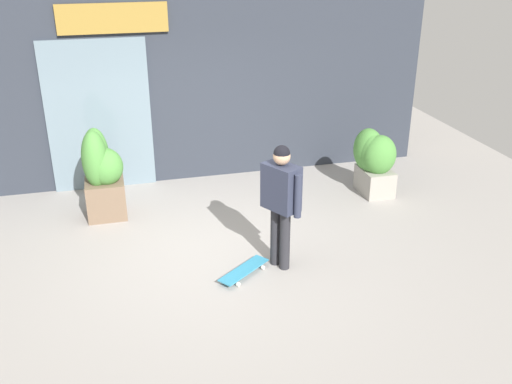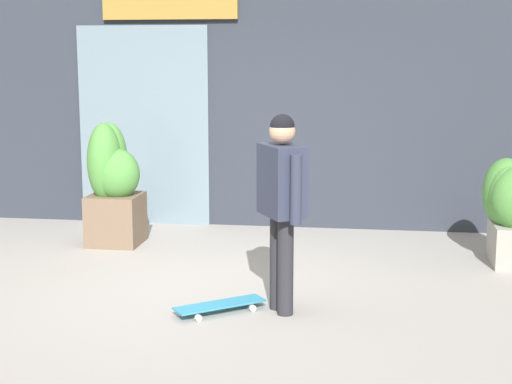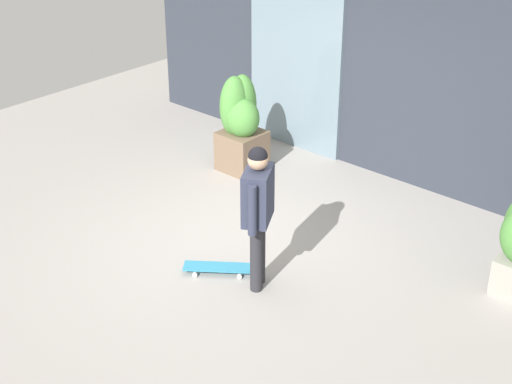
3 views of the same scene
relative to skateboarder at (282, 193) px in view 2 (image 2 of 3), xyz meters
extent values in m
plane|color=#9E9993|center=(-0.66, 0.53, -0.99)|extent=(12.00, 12.00, 0.00)
cube|color=#2D333D|center=(-0.66, 3.30, 0.80)|extent=(8.31, 0.25, 3.57)
cube|color=slate|center=(-2.07, 3.16, 0.23)|extent=(1.62, 0.06, 2.43)
cube|color=olive|center=(-1.71, 3.14, 1.73)|extent=(1.64, 0.05, 0.44)
cylinder|color=#28282D|center=(0.04, -0.07, -0.58)|extent=(0.13, 0.13, 0.80)
cylinder|color=#28282D|center=(-0.04, 0.07, -0.58)|extent=(0.13, 0.13, 0.80)
cube|color=#2D3347|center=(0.00, 0.00, 0.10)|extent=(0.45, 0.52, 0.57)
cylinder|color=#2D3347|center=(0.13, -0.24, 0.07)|extent=(0.09, 0.09, 0.54)
cylinder|color=#2D3347|center=(-0.13, 0.24, 0.07)|extent=(0.09, 0.09, 0.54)
sphere|color=tan|center=(0.00, 0.00, 0.49)|extent=(0.21, 0.21, 0.21)
sphere|color=black|center=(0.00, 0.00, 0.53)|extent=(0.20, 0.20, 0.20)
cube|color=teal|center=(-0.49, -0.10, -0.92)|extent=(0.73, 0.62, 0.02)
cylinder|color=silver|center=(-0.62, -0.34, -0.96)|extent=(0.06, 0.06, 0.05)
cylinder|color=silver|center=(-0.75, -0.16, -0.96)|extent=(0.06, 0.06, 0.05)
cylinder|color=silver|center=(-0.23, -0.04, -0.96)|extent=(0.06, 0.06, 0.05)
cylinder|color=silver|center=(-0.36, 0.14, -0.96)|extent=(0.06, 0.06, 0.05)
cube|color=brown|center=(-2.08, 2.03, -0.71)|extent=(0.56, 0.56, 0.56)
ellipsoid|color=#4C8C3D|center=(-2.17, 1.99, -0.06)|extent=(0.37, 0.45, 0.86)
ellipsoid|color=#4C8C3D|center=(-2.15, 2.13, -0.07)|extent=(0.38, 0.40, 0.85)
ellipsoid|color=#4C8C3D|center=(-2.04, 1.99, -0.19)|extent=(0.51, 0.44, 0.56)
ellipsoid|color=#4C8C3D|center=(2.05, 1.91, -0.28)|extent=(0.46, 0.58, 0.70)
ellipsoid|color=#4C8C3D|center=(2.06, 1.83, -0.30)|extent=(0.41, 0.60, 0.64)
camera|label=1|loc=(-1.89, -6.03, 2.85)|focal=40.36mm
camera|label=2|loc=(0.68, -6.03, 1.08)|focal=54.25mm
camera|label=3|loc=(4.53, -5.15, 3.68)|focal=53.87mm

